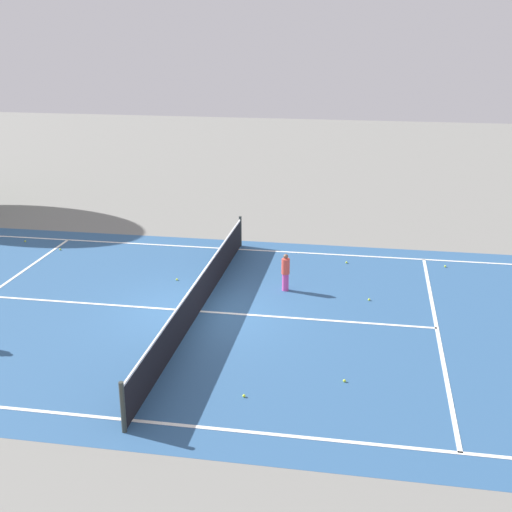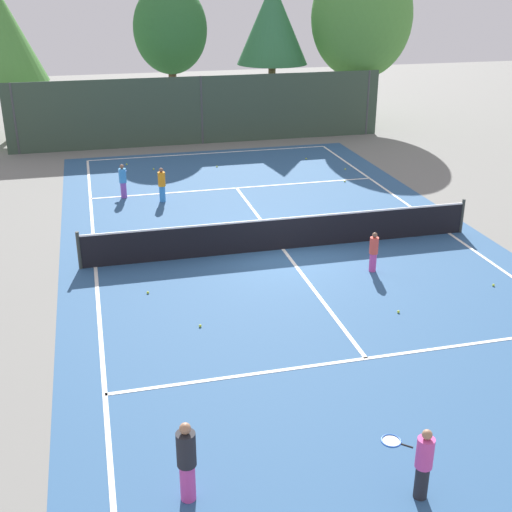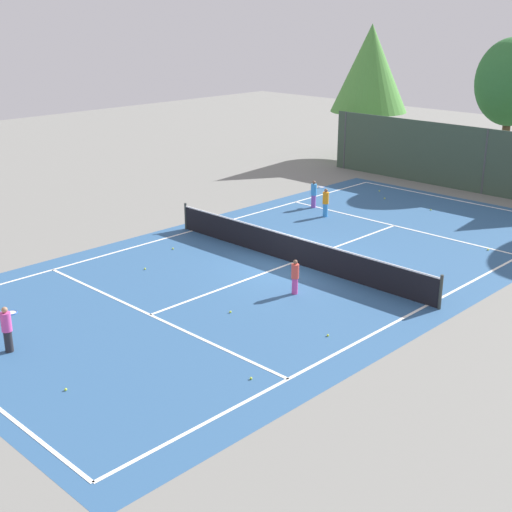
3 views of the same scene
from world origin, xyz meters
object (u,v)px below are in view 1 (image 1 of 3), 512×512
Objects in this scene: player_4 at (286,272)px; tennis_ball_6 at (177,280)px; tennis_ball_11 at (60,249)px; tennis_ball_8 at (344,381)px; tennis_ball_12 at (244,396)px; tennis_ball_2 at (25,241)px; tennis_ball_10 at (347,262)px; tennis_ball_1 at (369,300)px; tennis_ball_4 at (445,266)px.

player_4 is 17.31× the size of tennis_ball_6.
player_4 is 8.66m from tennis_ball_11.
player_4 is at bearing 21.16° from tennis_ball_8.
tennis_ball_8 is 2.32m from tennis_ball_12.
tennis_ball_8 is (-8.23, -11.98, 0.00)m from tennis_ball_2.
player_4 is 6.22m from tennis_ball_12.
tennis_ball_6 and tennis_ball_12 have the same top height.
tennis_ball_10 is at bearing -32.00° from player_4.
tennis_ball_6 is at bearing 45.09° from tennis_ball_8.
tennis_ball_6 is at bearing 84.14° from tennis_ball_1.
tennis_ball_8 is (-4.81, 0.48, 0.00)m from tennis_ball_1.
tennis_ball_1 is at bearing -95.86° from tennis_ball_6.
tennis_ball_11 is at bearing -111.44° from tennis_ball_2.
tennis_ball_12 is at bearing -136.22° from tennis_ball_11.
tennis_ball_10 is (-0.32, -11.67, 0.00)m from tennis_ball_2.
tennis_ball_12 is (-9.09, 4.98, 0.00)m from tennis_ball_4.
player_4 is at bearing -0.72° from tennis_ball_12.
tennis_ball_1 is at bearing -104.36° from tennis_ball_11.
tennis_ball_11 is at bearing 66.17° from tennis_ball_6.
tennis_ball_1 and tennis_ball_8 have the same top height.
tennis_ball_1 is 11.13m from tennis_ball_11.
tennis_ball_2 is 1.80m from tennis_ball_11.
tennis_ball_11 is at bearing 92.19° from tennis_ball_4.
tennis_ball_6 is 1.00× the size of tennis_ball_12.
tennis_ball_12 is (-8.58, -8.22, 0.00)m from tennis_ball_11.
tennis_ball_10 is at bearing 2.22° from tennis_ball_8.
tennis_ball_12 is at bearing 151.27° from tennis_ball_4.
tennis_ball_10 is (7.90, 0.31, 0.00)m from tennis_ball_8.
player_4 is 5.72m from tennis_ball_4.
tennis_ball_2 is 14.88m from tennis_ball_4.
tennis_ball_4 and tennis_ball_8 have the same top height.
player_4 reaches higher than tennis_ball_8.
tennis_ball_6 is at bearing 86.14° from player_4.
tennis_ball_1 is at bearing 143.48° from tennis_ball_4.
tennis_ball_2 is 1.00× the size of tennis_ball_6.
tennis_ball_2 and tennis_ball_10 have the same top height.
tennis_ball_8 is 1.00× the size of tennis_ball_10.
tennis_ball_10 and tennis_ball_12 have the same top height.
player_4 is at bearing 81.40° from tennis_ball_1.
tennis_ball_1 is at bearing -165.79° from tennis_ball_10.
tennis_ball_4 is 1.00× the size of tennis_ball_6.
tennis_ball_10 is at bearing 93.05° from tennis_ball_4.
tennis_ball_4 is 10.36m from tennis_ball_12.
tennis_ball_4 is at bearing -28.73° from tennis_ball_12.
tennis_ball_4 is 1.00× the size of tennis_ball_10.
tennis_ball_11 is at bearing 53.71° from tennis_ball_8.
tennis_ball_8 is at bearing -124.47° from tennis_ball_2.
tennis_ball_1 is at bearing -105.34° from tennis_ball_2.
tennis_ball_4 is at bearing -59.47° from player_4.
tennis_ball_4 is 1.00× the size of tennis_ball_8.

